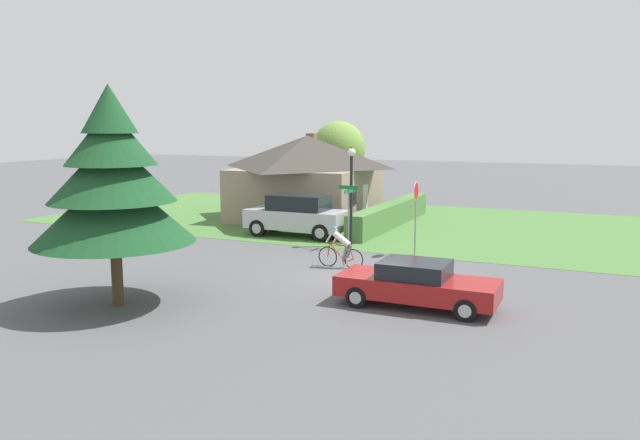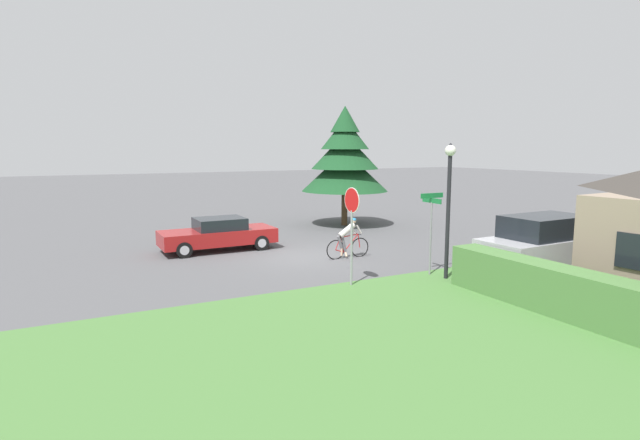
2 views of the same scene
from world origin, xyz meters
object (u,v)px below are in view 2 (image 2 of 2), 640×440
at_px(sedan_left_lane, 218,234).
at_px(street_lamp, 449,190).
at_px(parked_suv_right, 546,245).
at_px(cyclist, 348,239).
at_px(stop_sign, 352,216).
at_px(conifer_tall_near, 345,158).
at_px(street_name_sign, 431,219).

distance_m(sedan_left_lane, street_lamp, 9.57).
bearing_deg(parked_suv_right, street_lamp, 159.31).
height_order(cyclist, stop_sign, stop_sign).
bearing_deg(conifer_tall_near, sedan_left_lane, -66.52).
relative_size(cyclist, stop_sign, 0.61).
height_order(sedan_left_lane, stop_sign, stop_sign).
distance_m(street_name_sign, conifer_tall_near, 11.13).
bearing_deg(street_lamp, sedan_left_lane, -146.38).
distance_m(stop_sign, conifer_tall_near, 12.12).
distance_m(sedan_left_lane, stop_sign, 7.46).
bearing_deg(parked_suv_right, street_name_sign, 150.92).
relative_size(cyclist, parked_suv_right, 0.38).
bearing_deg(sedan_left_lane, street_name_sign, -55.04).
xyz_separation_m(cyclist, parked_suv_right, (5.20, 4.43, 0.27)).
relative_size(street_name_sign, conifer_tall_near, 0.42).
relative_size(cyclist, street_lamp, 0.42).
bearing_deg(parked_suv_right, sedan_left_lane, 132.04).
bearing_deg(cyclist, conifer_tall_near, 62.22).
xyz_separation_m(parked_suv_right, street_lamp, (-1.13, -3.19, 1.85)).
distance_m(stop_sign, street_lamp, 3.25).
distance_m(parked_suv_right, street_name_sign, 3.87).
distance_m(parked_suv_right, street_lamp, 3.86).
bearing_deg(stop_sign, conifer_tall_near, -32.45).
bearing_deg(parked_suv_right, cyclist, 129.27).
xyz_separation_m(parked_suv_right, conifer_tall_near, (-12.35, -0.37, 2.60)).
distance_m(sedan_left_lane, conifer_tall_near, 9.18).
bearing_deg(street_name_sign, conifer_tall_near, 164.39).
xyz_separation_m(cyclist, street_name_sign, (3.43, 1.10, 1.14)).
distance_m(parked_suv_right, conifer_tall_near, 12.63).
bearing_deg(street_lamp, cyclist, -163.10).
bearing_deg(sedan_left_lane, conifer_tall_near, 23.26).
distance_m(stop_sign, street_name_sign, 2.96).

